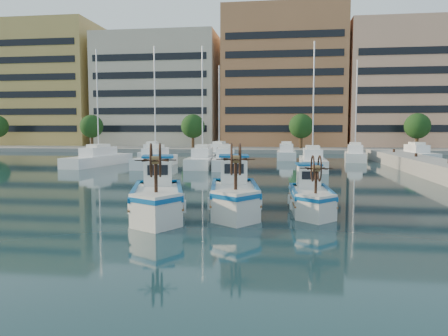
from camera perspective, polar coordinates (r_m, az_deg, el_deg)
The scene contains 6 objects.
ground at distance 19.22m, azimuth 3.70°, elevation -5.72°, with size 300.00×300.00×0.00m, color #16373B.
waterfront at distance 84.58m, azimuth 13.44°, elevation 9.97°, with size 180.00×40.00×25.60m.
yacht_marina at distance 47.13m, azimuth 2.17°, elevation 1.29°, with size 37.16×22.65×11.50m.
fishing_boat_a at distance 18.58m, azimuth -8.66°, elevation -3.47°, with size 3.19×5.11×3.09m.
fishing_boat_b at distance 19.19m, azimuth 1.35°, elevation -3.17°, with size 2.64×5.04×3.07m.
fishing_boat_c at distance 19.57m, azimuth 11.25°, elevation -3.50°, with size 1.89×4.18×2.58m.
Camera 1 is at (1.38, -18.84, 3.57)m, focal length 35.00 mm.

